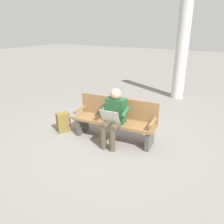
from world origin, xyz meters
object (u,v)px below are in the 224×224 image
(bench_near, at_px, (115,119))
(backpack, at_px, (63,122))
(support_pillar, at_px, (182,50))
(person_seated, at_px, (114,116))

(bench_near, xyz_separation_m, backpack, (1.22, 0.31, -0.23))
(backpack, distance_m, support_pillar, 4.54)
(bench_near, relative_size, person_seated, 1.55)
(support_pillar, bearing_deg, person_seated, 84.87)
(person_seated, distance_m, support_pillar, 4.05)
(backpack, bearing_deg, support_pillar, -112.43)
(backpack, relative_size, support_pillar, 0.15)
(person_seated, bearing_deg, backpack, -0.72)
(person_seated, distance_m, backpack, 1.36)
(bench_near, relative_size, backpack, 3.95)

